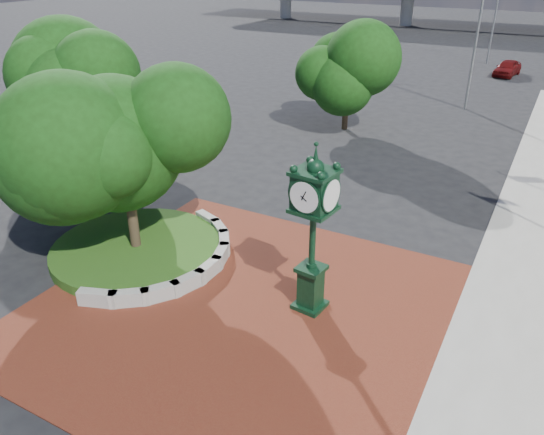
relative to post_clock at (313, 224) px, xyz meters
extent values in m
plane|color=black|center=(-1.96, -0.08, -2.94)|extent=(200.00, 200.00, 0.00)
cube|color=maroon|center=(-1.96, -1.08, -2.92)|extent=(12.00, 12.00, 0.04)
cube|color=#9E9B93|center=(-5.87, -3.09, -2.67)|extent=(1.29, 0.76, 0.54)
cube|color=#9E9B93|center=(-5.01, -2.62, -2.67)|extent=(1.20, 1.04, 0.54)
cube|color=#9E9B93|center=(-4.34, -1.92, -2.67)|extent=(1.00, 1.22, 0.54)
cube|color=#9E9B93|center=(-3.91, -1.05, -2.67)|extent=(0.71, 1.30, 0.54)
cube|color=#9E9B93|center=(-3.76, -0.08, -2.67)|extent=(0.35, 1.25, 0.54)
cube|color=#9E9B93|center=(-3.91, 0.88, -2.67)|extent=(0.71, 1.30, 0.54)
cube|color=#9E9B93|center=(-4.34, 1.75, -2.67)|extent=(1.00, 1.22, 0.54)
cube|color=#9E9B93|center=(-5.01, 2.45, -2.67)|extent=(1.20, 1.04, 0.54)
cube|color=#9E9B93|center=(-5.87, 2.92, -2.67)|extent=(1.29, 0.76, 0.54)
cylinder|color=#204814|center=(-6.96, -0.08, -2.74)|extent=(6.10, 6.10, 0.40)
cylinder|color=#9E9B93|center=(-16.96, 69.92, 0.06)|extent=(1.80, 1.80, 6.00)
cylinder|color=#38281C|center=(-6.96, -0.08, -1.86)|extent=(0.36, 0.36, 2.17)
sphere|color=#173B10|center=(-6.96, -0.08, 0.79)|extent=(5.20, 5.20, 5.20)
cylinder|color=#38281C|center=(-14.96, 4.92, -1.72)|extent=(0.36, 0.36, 2.45)
sphere|color=#173B10|center=(-14.96, 4.92, 1.19)|extent=(5.60, 5.60, 5.60)
cylinder|color=#38281C|center=(-5.96, 17.92, -1.98)|extent=(0.36, 0.36, 1.92)
sphere|color=#173B10|center=(-5.96, 17.92, 0.30)|extent=(4.40, 4.40, 4.40)
cube|color=black|center=(0.00, 0.00, -2.85)|extent=(1.00, 1.00, 0.18)
cube|color=black|center=(0.00, 0.00, -2.15)|extent=(0.69, 0.69, 1.24)
cube|color=black|center=(0.00, 0.00, -1.50)|extent=(0.87, 0.87, 0.14)
cylinder|color=black|center=(0.00, 0.00, -0.47)|extent=(0.19, 0.19, 1.92)
cube|color=black|center=(0.00, 0.00, 1.06)|extent=(1.12, 1.12, 1.01)
cylinder|color=white|center=(-0.06, -0.53, 1.06)|extent=(0.90, 0.17, 0.90)
cylinder|color=white|center=(0.06, 0.53, 1.06)|extent=(0.90, 0.17, 0.90)
cylinder|color=white|center=(-0.53, 0.06, 1.06)|extent=(0.17, 0.90, 0.90)
cylinder|color=white|center=(0.53, -0.06, 1.06)|extent=(0.17, 0.90, 0.90)
sphere|color=black|center=(0.00, 0.00, 1.76)|extent=(0.50, 0.50, 0.50)
cone|color=black|center=(0.00, 0.00, 2.13)|extent=(0.20, 0.20, 0.56)
imported|color=#5B0D0D|center=(0.86, 39.42, -2.26)|extent=(2.24, 4.23, 1.37)
cylinder|color=slate|center=(-0.23, 26.33, 1.88)|extent=(0.17, 0.17, 9.65)
cylinder|color=slate|center=(-1.57, 44.60, 2.22)|extent=(0.18, 0.18, 10.33)
camera|label=1|loc=(5.44, -12.45, 7.07)|focal=35.00mm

